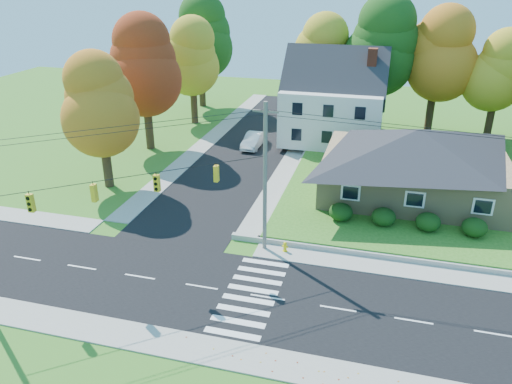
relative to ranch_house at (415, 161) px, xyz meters
The scene contains 20 objects.
ground 18.18m from the ranch_house, 116.57° to the right, with size 120.00×120.00×0.00m, color #3D7923.
road_main 18.18m from the ranch_house, 116.57° to the right, with size 90.00×8.00×0.02m, color black.
road_cross 19.15m from the ranch_house, 147.99° to the left, with size 8.00×44.00×0.02m, color black.
sidewalk_north 13.98m from the ranch_house, 126.03° to the right, with size 90.00×2.00×0.08m, color #9C9A90.
sidewalk_south 22.70m from the ranch_house, 110.85° to the right, with size 90.00×2.00×0.08m, color #9C9A90.
lawn 7.69m from the ranch_house, 45.00° to the left, with size 30.00×30.00×0.50m, color #3D7923.
ranch_house is the anchor object (origin of this frame).
colonial_house 14.46m from the ranch_house, 123.55° to the left, with size 10.40×8.40×9.60m.
hedge_row 6.57m from the ranch_house, 94.61° to the right, with size 10.70×1.70×1.27m.
traffic_infrastructure 16.87m from the ranch_house, 119.09° to the right, with size 38.10×10.66×10.00m.
tree_lot_0 21.20m from the ranch_house, 119.05° to the left, with size 6.72×6.72×12.51m.
tree_lot_1 18.58m from the ranch_house, 103.24° to the left, with size 7.84×7.84×14.60m.
tree_lot_2 18.99m from the ranch_house, 83.66° to the left, with size 7.28×7.28×13.56m.
tree_lot_3 19.29m from the ranch_house, 64.80° to the left, with size 6.16×6.16×11.47m.
tree_west_0 25.61m from the ranch_house, behind, with size 6.16×6.16×11.47m.
tree_west_1 27.18m from the ranch_house, 167.01° to the left, with size 7.28×7.28×13.56m.
tree_west_2 30.03m from the ranch_house, 147.38° to the left, with size 6.72×6.72×12.51m.
tree_west_3 36.60m from the ranch_house, 138.37° to the left, with size 7.84×7.84×14.60m.
white_car 18.32m from the ranch_house, 150.09° to the left, with size 1.57×4.51×1.49m, color silver.
fire_hydrant 13.84m from the ranch_house, 126.76° to the right, with size 0.43×0.33×0.74m.
Camera 1 is at (5.47, -22.80, 17.11)m, focal length 35.00 mm.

